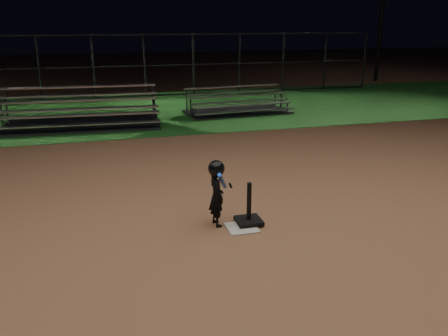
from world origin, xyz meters
TOP-DOWN VIEW (x-y plane):
  - ground at (0.00, 0.00)m, footprint 80.00×80.00m
  - grass_strip at (0.00, 10.00)m, footprint 60.00×8.00m
  - home_plate at (0.00, 0.00)m, footprint 0.45×0.45m
  - batting_tee at (0.15, 0.13)m, footprint 0.38×0.38m
  - child_batter at (-0.33, 0.23)m, footprint 0.40×0.60m
  - bleacher_left at (-2.45, 7.94)m, footprint 4.61×2.44m
  - bleacher_right at (2.61, 8.68)m, footprint 3.57×1.97m
  - backstop_fence at (0.00, 13.00)m, footprint 20.08×0.08m

SIDE VIEW (x-z plane):
  - ground at x=0.00m, z-range 0.00..0.00m
  - grass_strip at x=0.00m, z-range 0.00..0.01m
  - home_plate at x=0.00m, z-range 0.00..0.02m
  - batting_tee at x=0.15m, z-range -0.19..0.46m
  - bleacher_right at x=2.61m, z-range -0.25..0.59m
  - bleacher_left at x=-2.45m, z-range -0.32..0.78m
  - child_batter at x=-0.33m, z-range 0.03..1.07m
  - backstop_fence at x=0.00m, z-range 0.00..2.50m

